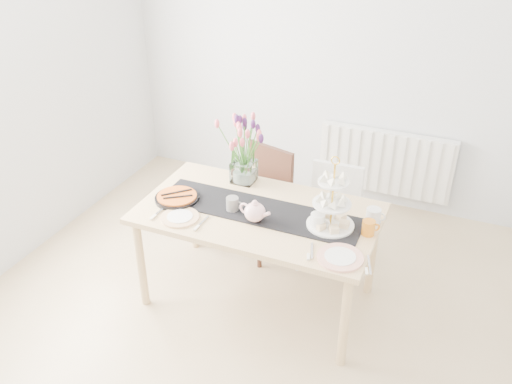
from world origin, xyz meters
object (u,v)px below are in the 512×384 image
at_px(tulip_vase, 243,141).
at_px(plate_left, 180,217).
at_px(chair_brown, 262,192).
at_px(mug_grey, 232,204).
at_px(radiator, 385,162).
at_px(dining_table, 258,220).
at_px(chair_white, 332,209).
at_px(cake_stand, 331,210).
at_px(cream_jug, 373,215).
at_px(teapot, 255,212).
at_px(plate_right, 340,257).
at_px(mug_white, 318,221).
at_px(tart_tin, 177,198).
at_px(mug_orange, 368,228).

distance_m(tulip_vase, plate_left, 0.72).
xyz_separation_m(chair_brown, mug_grey, (0.07, -0.70, 0.30)).
xyz_separation_m(radiator, dining_table, (-0.55, -1.66, 0.22)).
bearing_deg(chair_white, plate_left, -130.35).
height_order(chair_brown, cake_stand, cake_stand).
bearing_deg(dining_table, radiator, 71.50).
bearing_deg(cream_jug, teapot, -149.91).
bearing_deg(chair_brown, plate_left, -87.65).
xyz_separation_m(radiator, plate_right, (0.09, -1.95, 0.31)).
height_order(cake_stand, plate_right, cake_stand).
height_order(chair_brown, plate_left, chair_brown).
height_order(dining_table, mug_white, mug_white).
xyz_separation_m(cream_jug, mug_white, (-0.31, -0.22, 0.01)).
distance_m(radiator, tart_tin, 2.10).
relative_size(radiator, cake_stand, 2.67).
relative_size(dining_table, plate_left, 6.31).
xyz_separation_m(mug_grey, plate_left, (-0.28, -0.22, -0.04)).
bearing_deg(dining_table, teapot, -77.61).
relative_size(chair_white, cake_stand, 1.79).
height_order(mug_white, plate_left, mug_white).
distance_m(cake_stand, teapot, 0.49).
distance_m(dining_table, cake_stand, 0.54).
distance_m(tulip_vase, cake_stand, 0.85).
bearing_deg(plate_left, mug_orange, 14.31).
xyz_separation_m(radiator, plate_left, (-0.99, -1.94, 0.31)).
distance_m(chair_white, plate_left, 1.27).
height_order(dining_table, chair_brown, chair_brown).
bearing_deg(dining_table, cream_jug, 13.03).
xyz_separation_m(dining_table, cake_stand, (0.50, 0.01, 0.21)).
bearing_deg(cake_stand, tulip_vase, 156.10).
height_order(chair_white, mug_orange, mug_orange).
bearing_deg(cream_jug, tulip_vase, 177.71).
relative_size(tulip_vase, plate_left, 2.34).
height_order(tart_tin, plate_right, tart_tin).
bearing_deg(mug_orange, teapot, 164.84).
bearing_deg(teapot, mug_grey, 173.25).
bearing_deg(teapot, chair_brown, 120.37).
height_order(tart_tin, mug_orange, mug_orange).
xyz_separation_m(radiator, tart_tin, (-1.13, -1.74, 0.32)).
relative_size(chair_brown, cream_jug, 9.03).
relative_size(mug_grey, mug_white, 0.91).
xyz_separation_m(teapot, mug_grey, (-0.19, 0.06, -0.02)).
bearing_deg(mug_white, tulip_vase, 147.75).
relative_size(cake_stand, teapot, 2.01).
xyz_separation_m(cake_stand, cream_jug, (0.24, 0.16, -0.08)).
bearing_deg(mug_grey, dining_table, 13.24).
bearing_deg(tulip_vase, mug_grey, -76.59).
height_order(cake_stand, mug_grey, cake_stand).
height_order(cake_stand, tart_tin, cake_stand).
bearing_deg(tulip_vase, cake_stand, -23.90).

